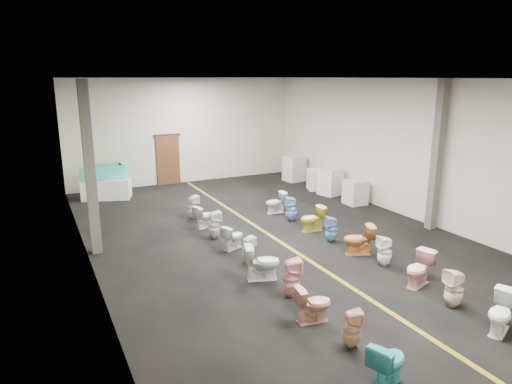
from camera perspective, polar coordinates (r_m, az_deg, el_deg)
floor at (r=13.41m, az=1.98°, el=-5.58°), size 16.00×16.00×0.00m
ceiling at (r=12.62m, az=2.16°, el=14.03°), size 16.00×16.00×0.00m
wall_back at (r=20.14m, az=-8.93°, el=7.53°), size 10.00×0.00×10.00m
wall_left at (r=11.36m, az=-20.70°, el=1.66°), size 0.00×16.00×16.00m
wall_right at (r=15.80m, az=18.29°, el=5.18°), size 0.00×16.00×16.00m
aisle_stripe at (r=13.41m, az=1.98°, el=-5.56°), size 0.12×15.60×0.01m
back_door at (r=20.04m, az=-10.93°, el=3.94°), size 1.00×0.10×2.10m
door_frame at (r=19.89m, az=-11.09°, el=6.98°), size 1.15×0.08×0.10m
column_left at (r=12.37m, az=-20.06°, el=2.68°), size 0.25×0.25×4.50m
column_right at (r=14.60m, az=21.69°, el=4.19°), size 0.25×0.25×4.50m
display_table at (r=18.33m, az=-18.17°, el=0.42°), size 1.94×1.39×0.78m
bathtub at (r=18.19m, az=-18.33°, el=2.50°), size 1.86×0.66×0.55m
appliance_crate_a at (r=17.02m, az=12.31°, el=-0.02°), size 0.70×0.70×0.89m
appliance_crate_b at (r=18.20m, az=9.29°, el=1.28°), size 0.91×0.91×1.04m
appliance_crate_c at (r=18.96m, az=7.66°, el=1.56°), size 0.96×0.96×0.85m
appliance_crate_d at (r=20.45m, az=4.80°, el=2.95°), size 0.85×0.85×1.11m
toilet_left_0 at (r=7.58m, az=16.14°, el=-19.80°), size 0.83×0.64×0.74m
toilet_left_1 at (r=8.33m, az=11.89°, el=-16.38°), size 0.41×0.40×0.69m
toilet_left_2 at (r=8.96m, az=7.13°, el=-13.68°), size 0.77×0.50×0.73m
toilet_left_3 at (r=9.81m, az=4.45°, el=-10.63°), size 0.48×0.47×0.86m
toilet_left_4 at (r=10.56m, az=0.76°, el=-8.77°), size 0.92×0.70×0.83m
toilet_left_5 at (r=11.50m, az=-0.97°, el=-7.20°), size 0.37×0.36×0.68m
toilet_left_6 at (r=12.41m, az=-2.90°, el=-5.62°), size 0.74×0.59×0.66m
toilet_left_7 at (r=13.18m, az=-5.22°, el=-4.12°), size 0.39×0.38×0.81m
toilet_left_8 at (r=14.20m, az=-6.50°, el=-3.03°), size 0.78×0.60×0.70m
toilet_left_9 at (r=15.09m, az=-7.88°, el=-1.89°), size 0.46×0.45×0.77m
toilet_right_1 at (r=9.64m, az=28.35°, el=-13.15°), size 0.87×0.70×0.77m
toilet_right_2 at (r=10.19m, az=23.53°, el=-10.99°), size 0.42×0.41×0.81m
toilet_right_3 at (r=10.89m, az=19.72°, el=-9.04°), size 0.87×0.65×0.79m
toilet_right_4 at (r=11.70m, az=15.79°, el=-7.14°), size 0.44×0.43×0.77m
toilet_right_5 at (r=12.28m, az=12.71°, el=-5.83°), size 0.90×0.71×0.81m
toilet_right_6 at (r=13.04m, az=9.42°, el=-4.61°), size 0.43×0.43×0.75m
toilet_right_7 at (r=13.85m, az=7.07°, el=-3.36°), size 0.78×0.48×0.76m
toilet_right_8 at (r=14.71m, az=4.44°, el=-2.12°), size 0.49×0.49×0.82m
toilet_right_9 at (r=15.59m, az=2.47°, el=-1.33°), size 0.73×0.43×0.73m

